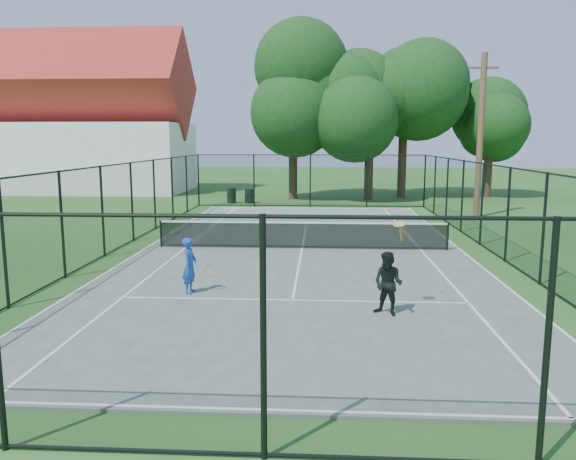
# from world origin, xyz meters

# --- Properties ---
(ground) EXTENTS (120.00, 120.00, 0.00)m
(ground) POSITION_xyz_m (0.00, 0.00, 0.00)
(ground) COLOR #254F1B
(tennis_court) EXTENTS (11.00, 24.00, 0.06)m
(tennis_court) POSITION_xyz_m (0.00, 0.00, 0.03)
(tennis_court) COLOR #526057
(tennis_court) RESTS_ON ground
(tennis_net) EXTENTS (10.08, 0.08, 0.95)m
(tennis_net) POSITION_xyz_m (0.00, 0.00, 0.58)
(tennis_net) COLOR black
(tennis_net) RESTS_ON tennis_court
(fence) EXTENTS (13.10, 26.10, 3.00)m
(fence) POSITION_xyz_m (0.00, 0.00, 1.50)
(fence) COLOR black
(fence) RESTS_ON ground
(tree_near_left) EXTENTS (7.82, 7.82, 10.19)m
(tree_near_left) POSITION_xyz_m (-1.21, 17.34, 6.27)
(tree_near_left) COLOR #332114
(tree_near_left) RESTS_ON ground
(tree_near_mid) EXTENTS (7.03, 7.03, 9.20)m
(tree_near_mid) POSITION_xyz_m (3.66, 16.94, 5.67)
(tree_near_mid) COLOR #332114
(tree_near_mid) RESTS_ON ground
(tree_near_right) EXTENTS (6.73, 6.73, 9.28)m
(tree_near_right) POSITION_xyz_m (5.97, 18.52, 5.90)
(tree_near_right) COLOR #332114
(tree_near_right) RESTS_ON ground
(tree_far_right) EXTENTS (5.05, 5.05, 6.68)m
(tree_far_right) POSITION_xyz_m (11.81, 19.30, 4.14)
(tree_far_right) COLOR #332114
(tree_far_right) RESTS_ON ground
(building) EXTENTS (15.30, 8.15, 11.87)m
(building) POSITION_xyz_m (-17.00, 22.00, 4.93)
(building) COLOR silver
(building) RESTS_ON ground
(trash_bin_left) EXTENTS (0.58, 0.58, 0.92)m
(trash_bin_left) POSITION_xyz_m (-4.82, 14.53, 0.47)
(trash_bin_left) COLOR black
(trash_bin_left) RESTS_ON ground
(trash_bin_right) EXTENTS (0.58, 0.58, 0.87)m
(trash_bin_right) POSITION_xyz_m (-3.75, 14.59, 0.44)
(trash_bin_right) COLOR black
(trash_bin_right) RESTS_ON ground
(utility_pole) EXTENTS (1.40, 0.30, 7.95)m
(utility_pole) POSITION_xyz_m (8.38, 9.00, 4.04)
(utility_pole) COLOR #4C3823
(utility_pole) RESTS_ON ground
(player_blue) EXTENTS (0.77, 0.53, 1.39)m
(player_blue) POSITION_xyz_m (-2.57, -5.88, 0.75)
(player_blue) COLOR blue
(player_blue) RESTS_ON tennis_court
(player_black) EXTENTS (0.99, 1.13, 2.25)m
(player_black) POSITION_xyz_m (2.12, -7.39, 0.76)
(player_black) COLOR black
(player_black) RESTS_ON tennis_court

